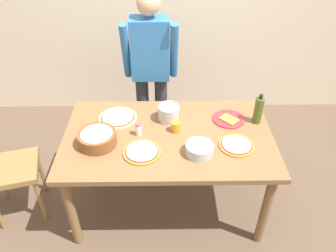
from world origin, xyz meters
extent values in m
plane|color=brown|center=(0.00, 0.00, 0.00)|extent=(8.00, 8.00, 0.00)
cube|color=beige|center=(0.00, 1.60, 1.30)|extent=(5.60, 0.10, 2.60)
cube|color=brown|center=(0.00, 0.00, 0.74)|extent=(1.60, 0.96, 0.04)
cylinder|color=brown|center=(-0.72, -0.40, 0.36)|extent=(0.07, 0.07, 0.72)
cylinder|color=brown|center=(0.72, -0.40, 0.36)|extent=(0.07, 0.07, 0.72)
cylinder|color=brown|center=(-0.72, 0.40, 0.36)|extent=(0.07, 0.07, 0.72)
cylinder|color=brown|center=(0.72, 0.40, 0.36)|extent=(0.07, 0.07, 0.72)
cylinder|color=#2D2D38|center=(-0.24, 0.76, 0.42)|extent=(0.12, 0.12, 0.85)
cylinder|color=#2D2D38|center=(-0.06, 0.76, 0.42)|extent=(0.12, 0.12, 0.85)
cube|color=#2D6BAD|center=(-0.15, 0.76, 1.12)|extent=(0.34, 0.20, 0.55)
cylinder|color=#2D6BAD|center=(-0.36, 0.71, 1.12)|extent=(0.07, 0.21, 0.55)
cylinder|color=#2D6BAD|center=(0.06, 0.71, 1.12)|extent=(0.07, 0.21, 0.55)
sphere|color=tan|center=(-0.15, 0.76, 1.52)|extent=(0.20, 0.20, 0.20)
cube|color=olive|center=(-1.25, -0.06, 0.47)|extent=(0.49, 0.49, 0.05)
cylinder|color=olive|center=(-1.04, -0.18, 0.23)|extent=(0.04, 0.04, 0.45)
cylinder|color=olive|center=(-1.13, 0.15, 0.23)|extent=(0.04, 0.04, 0.45)
cylinder|color=olive|center=(-1.46, 0.06, 0.23)|extent=(0.04, 0.04, 0.45)
cylinder|color=beige|center=(-0.41, 0.22, 0.77)|extent=(0.31, 0.31, 0.01)
cylinder|color=#B22D1E|center=(-0.41, 0.22, 0.77)|extent=(0.27, 0.27, 0.00)
cylinder|color=beige|center=(-0.41, 0.22, 0.78)|extent=(0.25, 0.25, 0.00)
cylinder|color=#C67A33|center=(0.50, -0.13, 0.77)|extent=(0.26, 0.26, 0.01)
cylinder|color=#B22D1E|center=(0.50, -0.13, 0.77)|extent=(0.23, 0.23, 0.00)
cylinder|color=beige|center=(0.50, -0.13, 0.78)|extent=(0.21, 0.21, 0.00)
cylinder|color=#C67A33|center=(-0.19, -0.20, 0.77)|extent=(0.28, 0.28, 0.01)
cylinder|color=#B22D1E|center=(-0.19, -0.20, 0.77)|extent=(0.24, 0.24, 0.00)
cylinder|color=beige|center=(-0.19, -0.20, 0.78)|extent=(0.23, 0.23, 0.00)
cylinder|color=red|center=(0.49, 0.20, 0.77)|extent=(0.26, 0.26, 0.01)
cube|color=#CC8438|center=(0.49, 0.18, 0.78)|extent=(0.17, 0.17, 0.01)
cylinder|color=brown|center=(-0.52, -0.10, 0.81)|extent=(0.28, 0.28, 0.10)
ellipsoid|color=beige|center=(-0.52, -0.10, 0.85)|extent=(0.25, 0.25, 0.05)
cylinder|color=#B7B7BC|center=(0.22, -0.21, 0.80)|extent=(0.20, 0.20, 0.08)
cylinder|color=#47561E|center=(0.71, 0.16, 0.87)|extent=(0.07, 0.07, 0.22)
cylinder|color=black|center=(0.71, 0.16, 1.00)|extent=(0.03, 0.03, 0.04)
cylinder|color=#B7B7BC|center=(0.01, 0.21, 0.82)|extent=(0.17, 0.17, 0.12)
torus|color=#A5A5AD|center=(0.01, 0.21, 0.88)|extent=(0.17, 0.17, 0.01)
cylinder|color=orange|center=(0.06, 0.05, 0.80)|extent=(0.07, 0.07, 0.08)
cylinder|color=white|center=(-0.22, 0.01, 0.81)|extent=(0.04, 0.04, 0.09)
cylinder|color=#D84C66|center=(-0.22, 0.01, 0.86)|extent=(0.04, 0.04, 0.02)
camera|label=1|loc=(-0.03, -1.97, 2.35)|focal=35.43mm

